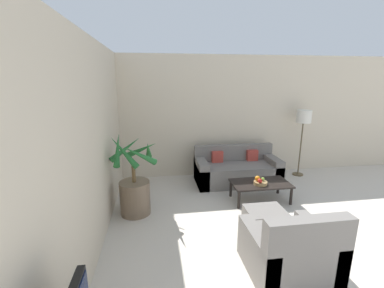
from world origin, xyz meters
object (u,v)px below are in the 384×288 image
Objects in this scene: sofa_loveseat at (237,170)px; fruit_bowl at (260,183)px; orange_fruit at (257,178)px; apple_green at (263,179)px; ottoman at (265,221)px; apple_red at (260,181)px; coffee_table at (260,185)px; potted_palm at (135,188)px; floor_lamp at (303,120)px; armchair at (290,252)px.

sofa_loveseat is 7.35× the size of fruit_bowl.
sofa_loveseat is at bearing 93.90° from orange_fruit.
orange_fruit is (-0.09, 0.02, 0.01)m from apple_green.
orange_fruit is at bearing 74.91° from ottoman.
apple_red is at bearing -122.60° from fruit_bowl.
ottoman is (-0.34, -0.98, -0.13)m from coffee_table.
orange_fruit reaches higher than apple_green.
potted_palm is 2.15m from orange_fruit.
coffee_table is at bearing -141.72° from floor_lamp.
orange_fruit is (-0.01, 0.10, 0.01)m from apple_red.
ottoman is (-0.30, -0.90, -0.20)m from fruit_bowl.
sofa_loveseat is 3.18× the size of ottoman.
ottoman is at bearing -105.09° from orange_fruit.
apple_red reaches higher than apple_green.
floor_lamp is 6.33× the size of fruit_bowl.
apple_red is at bearing 72.84° from ottoman.
sofa_loveseat is at bearing 99.21° from coffee_table.
armchair is (-0.26, -2.71, 0.01)m from sofa_loveseat.
apple_green is (-1.41, -1.18, -0.85)m from floor_lamp.
potted_palm is at bearing -178.63° from fruit_bowl.
armchair is (1.82, -1.66, -0.17)m from potted_palm.
ottoman is (1.89, -0.85, -0.27)m from potted_palm.
floor_lamp reaches higher than coffee_table.
fruit_bowl is 3.71× the size of apple_green.
ottoman is (-0.25, -0.94, -0.28)m from orange_fruit.
floor_lamp reaches higher than orange_fruit.
coffee_table is 11.47× the size of orange_fruit.
ottoman is at bearing -110.59° from apple_green.
sofa_loveseat is 1.93× the size of armchair.
coffee_table is 0.15m from apple_green.
apple_green is at bearing 1.94° from potted_palm.
ottoman is (-0.26, -0.84, -0.27)m from apple_red.
potted_palm is at bearing -153.16° from sofa_loveseat.
orange_fruit is 0.10× the size of armchair.
sofa_loveseat is at bearing 99.24° from apple_green.
floor_lamp is 16.60× the size of orange_fruit.
sofa_loveseat is 2.73m from armchair.
apple_red is at bearing -118.60° from coffee_table.
apple_green is at bearing 76.30° from armchair.
orange_fruit is at bearing 79.34° from armchair.
sofa_loveseat is 22.30× the size of apple_red.
sofa_loveseat is 19.26× the size of orange_fruit.
apple_green is at bearing -80.76° from sofa_loveseat.
sofa_loveseat is at bearing 26.84° from potted_palm.
floor_lamp is 2.10m from fruit_bowl.
coffee_table is 0.21m from apple_red.
armchair is at bearing -102.96° from coffee_table.
potted_palm reaches higher than orange_fruit.
apple_red is 1.22× the size of apple_green.
sofa_loveseat is 1.08m from apple_red.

